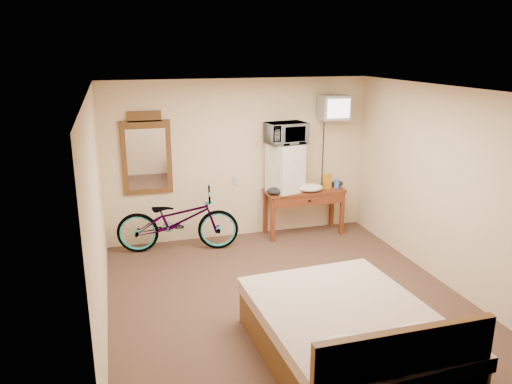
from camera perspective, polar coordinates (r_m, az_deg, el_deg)
The scene contains 13 objects.
room at distance 5.72m, azimuth 3.78°, elevation -1.06°, with size 4.60×4.64×2.50m.
desk at distance 8.04m, azimuth 5.60°, elevation -0.66°, with size 1.28×0.49×0.75m.
mini_fridge at distance 7.84m, azimuth 3.37°, elevation 2.80°, with size 0.59×0.58×0.76m.
microwave at distance 7.73m, azimuth 3.44°, elevation 6.73°, with size 0.59×0.40×0.33m, color silver.
snack_bag at distance 8.11m, azimuth 8.17°, elevation 1.20°, with size 0.12×0.07×0.24m, color orange.
blue_cup at distance 8.19m, azimuth 9.22°, elevation 0.99°, with size 0.08×0.08×0.15m, color #436EE4.
cloth_cream at distance 7.93m, azimuth 6.25°, elevation 0.51°, with size 0.40×0.31×0.12m, color silver.
cloth_dark_a at distance 7.73m, azimuth 2.33°, elevation 0.13°, with size 0.30×0.22×0.11m, color black.
cloth_dark_b at distance 8.28m, azimuth 9.26°, elevation 0.96°, with size 0.21×0.17×0.09m, color black.
crt_television at distance 7.94m, azimuth 8.86°, elevation 9.54°, with size 0.45×0.57×0.38m.
wall_mirror at distance 7.58m, azimuth -12.40°, elevation 4.20°, with size 0.73×0.04×1.24m.
bicycle at distance 7.51m, azimuth -8.93°, elevation -3.21°, with size 0.63×1.80×0.95m, color black.
bed at distance 5.03m, azimuth 10.74°, elevation -15.93°, with size 1.69×2.18×0.90m.
Camera 1 is at (-1.88, -5.13, 2.95)m, focal length 35.00 mm.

